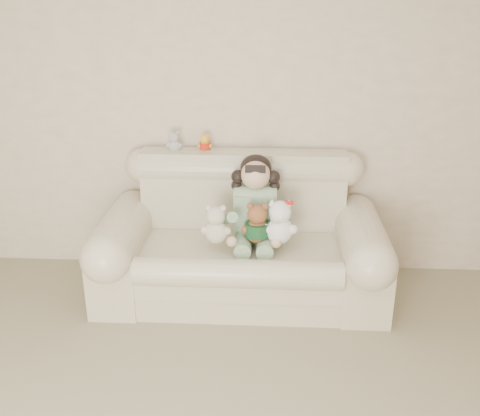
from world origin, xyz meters
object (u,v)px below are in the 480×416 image
sofa (241,233)px  seated_child (255,199)px  white_cat (280,217)px  brown_teddy (257,219)px  cream_teddy (216,221)px

sofa → seated_child: 0.27m
seated_child → white_cat: size_ratio=1.71×
sofa → brown_teddy: bearing=-43.4°
sofa → white_cat: size_ratio=5.41×
seated_child → brown_teddy: bearing=-83.7°
sofa → white_cat: bearing=-23.4°
white_cat → seated_child: bearing=110.8°
seated_child → brown_teddy: size_ratio=1.91×
cream_teddy → white_cat: bearing=10.7°
white_cat → cream_teddy: bearing=161.7°
seated_child → brown_teddy: 0.21m
sofa → seated_child: size_ratio=3.17×
sofa → cream_teddy: (-0.17, -0.14, 0.15)m
sofa → seated_child: bearing=38.2°
brown_teddy → white_cat: white_cat is taller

